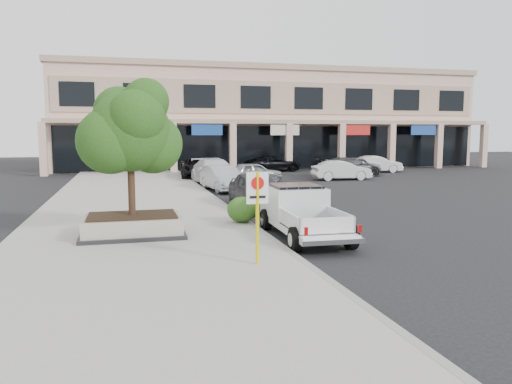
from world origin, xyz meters
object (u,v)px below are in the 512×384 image
no_parking_sign (257,205)px  lot_car_c (349,167)px  pickup_truck (304,213)px  lot_car_e (357,165)px  curb_car_c (215,172)px  curb_car_a (257,190)px  curb_car_b (223,178)px  lot_car_d (274,164)px  planter_tree (134,132)px  lot_car_f (376,164)px  planter (133,225)px  lot_car_a (254,172)px  lot_car_b (341,170)px  curb_car_d (199,168)px

no_parking_sign → lot_car_c: size_ratio=0.45×
pickup_truck → lot_car_e: pickup_truck is taller
curb_car_c → lot_car_e: bearing=20.4°
curb_car_a → curb_car_b: bearing=92.1°
lot_car_d → planter_tree: bearing=147.1°
curb_car_a → lot_car_f: (15.02, 17.09, -0.13)m
planter_tree → curb_car_c: planter_tree is taller
planter → lot_car_c: (16.59, 19.42, 0.26)m
planter → lot_car_a: 18.89m
lot_car_a → lot_car_d: lot_car_a is taller
planter → lot_car_c: 25.54m
pickup_truck → lot_car_d: 27.67m
curb_car_a → lot_car_b: curb_car_a is taller
lot_car_b → curb_car_c: bearing=98.5°
planter_tree → lot_car_e: size_ratio=0.95×
planter_tree → lot_car_c: planter_tree is taller
curb_car_a → lot_car_e: curb_car_a is taller
no_parking_sign → lot_car_d: size_ratio=0.47×
planter_tree → lot_car_a: planter_tree is taller
pickup_truck → lot_car_b: pickup_truck is taller
planter → curb_car_a: size_ratio=0.66×
curb_car_b → lot_car_f: 18.25m
lot_car_f → lot_car_e: bearing=120.5°
lot_car_d → pickup_truck: bearing=158.0°
curb_car_b → curb_car_c: curb_car_c is taller
lot_car_a → lot_car_c: lot_car_c is taller
curb_car_c → curb_car_d: 4.79m
curb_car_c → planter_tree: bearing=-112.1°
pickup_truck → lot_car_a: pickup_truck is taller
lot_car_f → pickup_truck: bearing=156.8°
planter → lot_car_a: bearing=63.9°
curb_car_c → lot_car_b: curb_car_c is taller
curb_car_d → lot_car_f: bearing=11.7°
lot_car_a → lot_car_c: (8.28, 2.46, 0.05)m
no_parking_sign → pickup_truck: 4.09m
lot_car_e → lot_car_a: bearing=103.7°
planter → planter_tree: bearing=49.0°
lot_car_d → no_parking_sign: bearing=155.2°
curb_car_a → curb_car_b: size_ratio=1.09×
curb_car_b → lot_car_b: curb_car_b is taller
lot_car_a → pickup_truck: bearing=157.7°
curb_car_d → lot_car_f: curb_car_d is taller
planter → lot_car_e: lot_car_e is taller
lot_car_a → lot_car_d: 9.59m
planter_tree → lot_car_c: (16.45, 19.27, -2.68)m
lot_car_c → planter_tree: bearing=135.7°
lot_car_c → lot_car_e: bearing=-41.4°
planter → lot_car_b: lot_car_b is taller
planter → curb_car_a: bearing=44.5°
curb_car_d → curb_car_a: bearing=-83.3°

